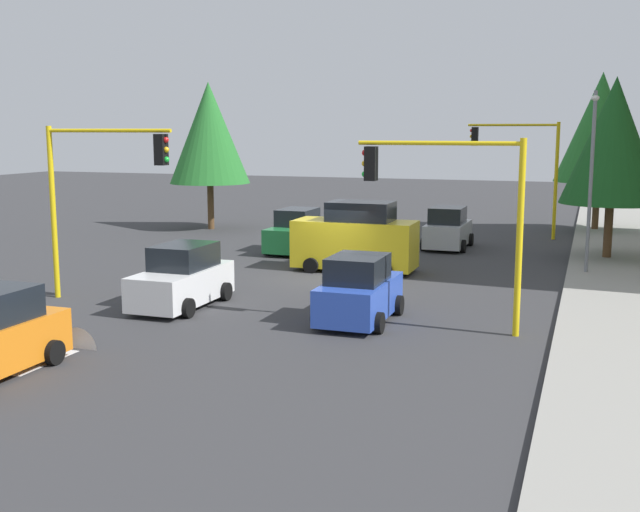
# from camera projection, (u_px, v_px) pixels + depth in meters

# --- Properties ---
(ground_plane) EXTENTS (120.00, 120.00, 0.00)m
(ground_plane) POSITION_uv_depth(u_px,v_px,m) (327.00, 279.00, 29.28)
(ground_plane) COLOR #353538
(sidewalk_kerb) EXTENTS (80.00, 4.00, 0.15)m
(sidewalk_kerb) POSITION_uv_depth(u_px,v_px,m) (621.00, 271.00, 30.50)
(sidewalk_kerb) COLOR gray
(sidewalk_kerb) RESTS_ON ground
(lane_arrow_near) EXTENTS (2.40, 1.10, 1.10)m
(lane_arrow_near) POSITION_uv_depth(u_px,v_px,m) (66.00, 354.00, 19.53)
(lane_arrow_near) COLOR silver
(lane_arrow_near) RESTS_ON ground
(traffic_signal_near_right) EXTENTS (0.36, 4.59, 5.68)m
(traffic_signal_near_right) POSITION_uv_depth(u_px,v_px,m) (98.00, 178.00, 24.90)
(traffic_signal_near_right) COLOR yellow
(traffic_signal_near_right) RESTS_ON ground
(traffic_signal_far_left) EXTENTS (0.36, 4.59, 5.94)m
(traffic_signal_far_left) POSITION_uv_depth(u_px,v_px,m) (521.00, 157.00, 39.77)
(traffic_signal_far_left) COLOR yellow
(traffic_signal_far_left) RESTS_ON ground
(traffic_signal_near_left) EXTENTS (0.36, 4.59, 5.35)m
(traffic_signal_near_left) POSITION_uv_depth(u_px,v_px,m) (451.00, 195.00, 21.24)
(traffic_signal_near_left) COLOR yellow
(traffic_signal_near_left) RESTS_ON ground
(street_lamp_curbside) EXTENTS (2.15, 0.28, 7.00)m
(street_lamp_curbside) POSITION_uv_depth(u_px,v_px,m) (592.00, 163.00, 28.94)
(street_lamp_curbside) COLOR slate
(street_lamp_curbside) RESTS_ON ground
(tree_roadside_mid) EXTENTS (4.24, 4.24, 7.75)m
(tree_roadside_mid) POSITION_uv_depth(u_px,v_px,m) (614.00, 141.00, 32.65)
(tree_roadside_mid) COLOR brown
(tree_roadside_mid) RESTS_ON ground
(tree_opposite_side) EXTENTS (4.46, 4.46, 8.17)m
(tree_opposite_side) POSITION_uv_depth(u_px,v_px,m) (209.00, 133.00, 43.18)
(tree_opposite_side) COLOR brown
(tree_opposite_side) RESTS_ON ground
(tree_roadside_far) EXTENTS (4.70, 4.70, 8.62)m
(tree_roadside_far) POSITION_uv_depth(u_px,v_px,m) (600.00, 128.00, 42.03)
(tree_roadside_far) COLOR brown
(tree_roadside_far) RESTS_ON ground
(delivery_van_yellow) EXTENTS (2.22, 4.80, 2.77)m
(delivery_van_yellow) POSITION_uv_depth(u_px,v_px,m) (356.00, 239.00, 30.76)
(delivery_van_yellow) COLOR yellow
(delivery_van_yellow) RESTS_ON ground
(car_white) EXTENTS (4.11, 2.03, 1.98)m
(car_white) POSITION_uv_depth(u_px,v_px,m) (182.00, 279.00, 24.65)
(car_white) COLOR white
(car_white) RESTS_ON ground
(car_blue) EXTENTS (3.74, 2.02, 1.98)m
(car_blue) POSITION_uv_depth(u_px,v_px,m) (359.00, 292.00, 22.67)
(car_blue) COLOR blue
(car_blue) RESTS_ON ground
(car_silver) EXTENTS (3.74, 2.04, 1.98)m
(car_silver) POSITION_uv_depth(u_px,v_px,m) (448.00, 230.00, 36.72)
(car_silver) COLOR #B2B5BA
(car_silver) RESTS_ON ground
(car_green) EXTENTS (4.00, 2.03, 1.98)m
(car_green) POSITION_uv_depth(u_px,v_px,m) (296.00, 232.00, 35.67)
(car_green) COLOR #1E7238
(car_green) RESTS_ON ground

